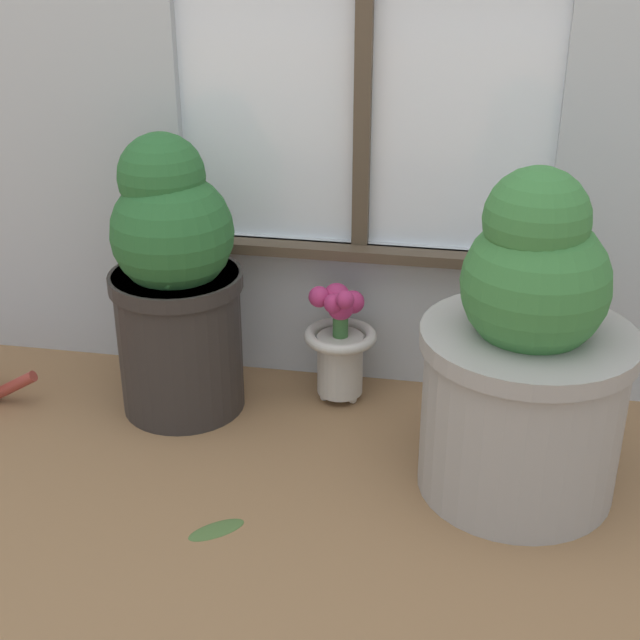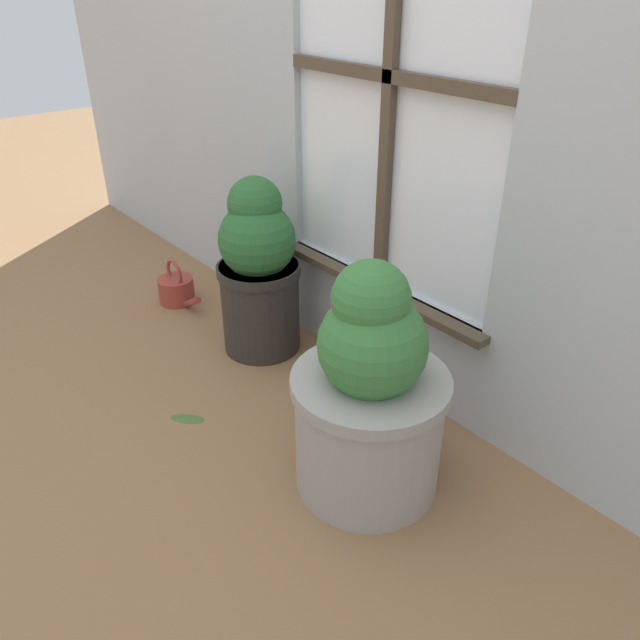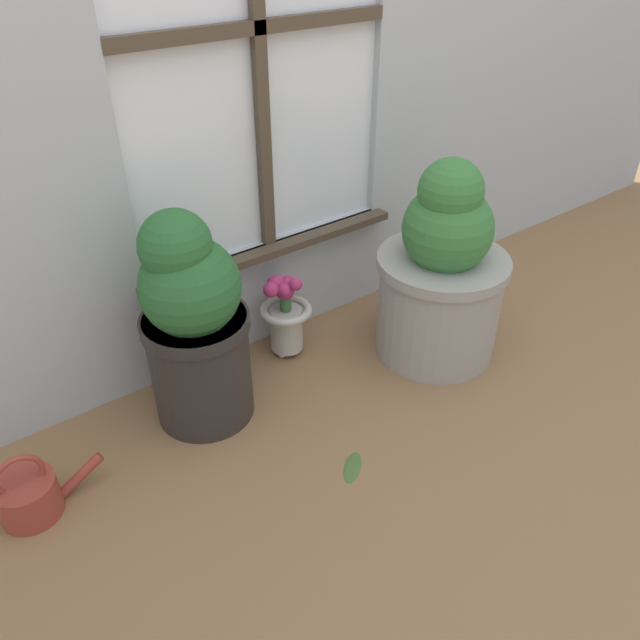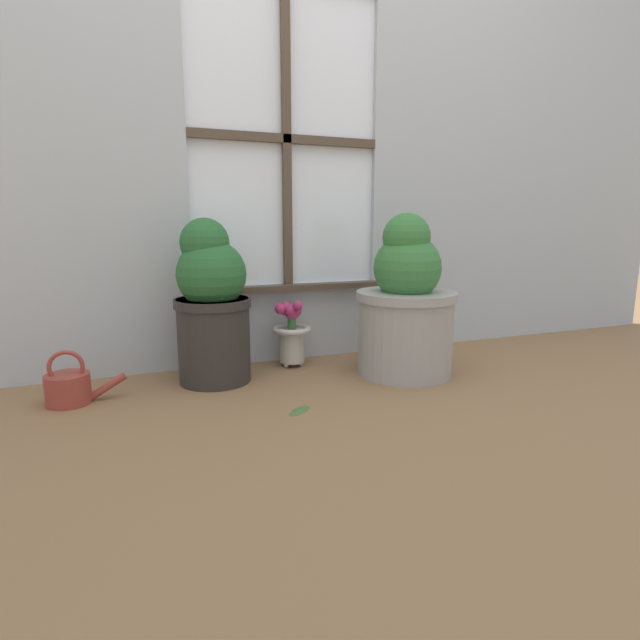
{
  "view_description": "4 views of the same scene",
  "coord_description": "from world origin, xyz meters",
  "views": [
    {
      "loc": [
        0.26,
        -1.3,
        1.05
      ],
      "look_at": [
        -0.05,
        0.34,
        0.26
      ],
      "focal_mm": 50.0,
      "sensor_mm": 36.0,
      "label": 1
    },
    {
      "loc": [
        1.25,
        -0.7,
        1.22
      ],
      "look_at": [
        -0.05,
        0.39,
        0.24
      ],
      "focal_mm": 35.0,
      "sensor_mm": 36.0,
      "label": 2
    },
    {
      "loc": [
        -0.91,
        -0.89,
        1.24
      ],
      "look_at": [
        0.02,
        0.35,
        0.17
      ],
      "focal_mm": 35.0,
      "sensor_mm": 36.0,
      "label": 3
    },
    {
      "loc": [
        -0.67,
        -1.51,
        0.6
      ],
      "look_at": [
        0.05,
        0.33,
        0.22
      ],
      "focal_mm": 28.0,
      "sensor_mm": 36.0,
      "label": 4
    }
  ],
  "objects": [
    {
      "name": "ground_plane",
      "position": [
        0.0,
        0.0,
        0.0
      ],
      "size": [
        10.0,
        10.0,
        0.0
      ],
      "primitive_type": "plane",
      "color": "olive"
    },
    {
      "name": "potted_plant_left",
      "position": [
        -0.37,
        0.38,
        0.3
      ],
      "size": [
        0.29,
        0.29,
        0.63
      ],
      "color": "#2D2826",
      "rests_on": "ground_plane"
    },
    {
      "name": "potted_plant_right",
      "position": [
        0.37,
        0.2,
        0.28
      ],
      "size": [
        0.4,
        0.4,
        0.64
      ],
      "color": "#9E9993",
      "rests_on": "ground_plane"
    },
    {
      "name": "flower_vase",
      "position": [
        -0.03,
        0.47,
        0.15
      ],
      "size": [
        0.16,
        0.16,
        0.29
      ],
      "color": "#BCB7AD",
      "rests_on": "ground_plane"
    },
    {
      "name": "fallen_leaf",
      "position": [
        -0.17,
        -0.04,
        0.0
      ],
      "size": [
        0.11,
        0.1,
        0.01
      ],
      "color": "#476633",
      "rests_on": "ground_plane"
    }
  ]
}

